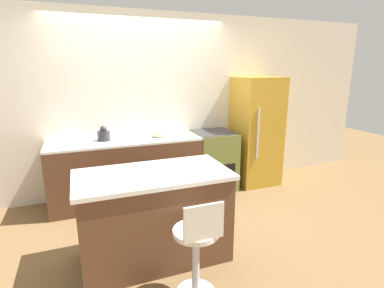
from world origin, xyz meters
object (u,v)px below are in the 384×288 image
refrigerator (256,131)px  kettle (104,135)px  stool_chair (197,250)px  oven_range (213,160)px  mixing_bowl (160,133)px

refrigerator → kettle: refrigerator is taller
refrigerator → stool_chair: (-1.84, -2.07, -0.41)m
refrigerator → stool_chair: 2.80m
refrigerator → stool_chair: bearing=-131.7°
oven_range → stool_chair: 2.35m
kettle → refrigerator: bearing=-0.7°
oven_range → kettle: bearing=179.3°
oven_range → stool_chair: size_ratio=1.01×
stool_chair → oven_range: bearing=62.0°
kettle → oven_range: bearing=-0.7°
oven_range → refrigerator: bearing=-0.7°
refrigerator → mixing_bowl: refrigerator is taller
oven_range → mixing_bowl: bearing=178.7°
oven_range → mixing_bowl: size_ratio=4.00×
stool_chair → kettle: (-0.49, 2.09, 0.54)m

